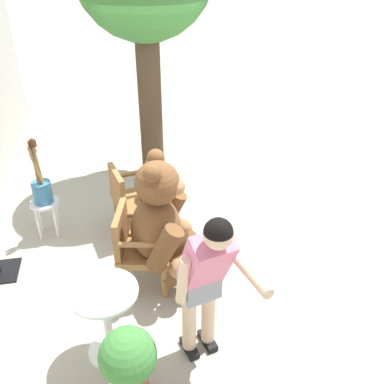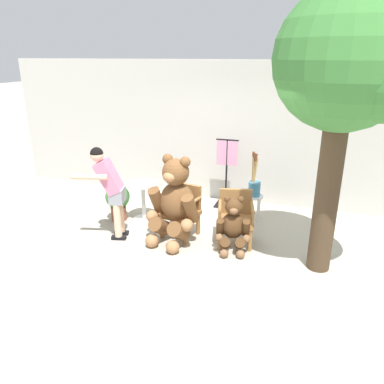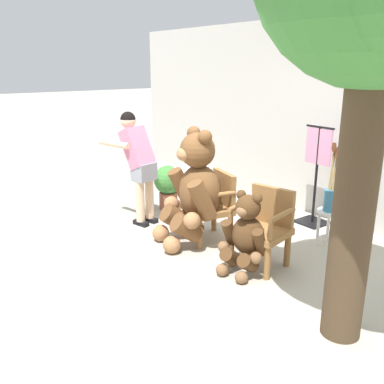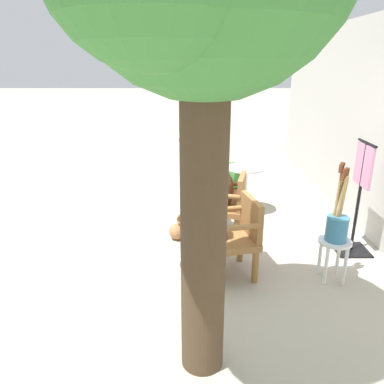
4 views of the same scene
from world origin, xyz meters
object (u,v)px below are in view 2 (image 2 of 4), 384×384
Objects in this scene: round_side_table at (143,197)px; wooden_chair_right at (235,216)px; potted_plant at (118,200)px; patio_tree at (351,67)px; teddy_bear_large at (175,201)px; clothing_display_stand at (226,171)px; teddy_bear_small at (233,225)px; white_stool at (254,201)px; wooden_chair_left at (182,209)px; brush_bucket at (254,186)px; person_visitor at (110,186)px.

wooden_chair_right is at bearing -10.86° from round_side_table.
wooden_chair_right is 1.26× the size of potted_plant.
wooden_chair_right is at bearing 162.57° from patio_tree.
clothing_display_stand is at bearing 76.12° from teddy_bear_large.
wooden_chair_right is 0.96× the size of teddy_bear_small.
white_stool is at bearing 19.63° from round_side_table.
teddy_bear_small is 0.24× the size of patio_tree.
wooden_chair_left is 1.46m from brush_bucket.
clothing_display_stand is (1.46, 1.94, -0.19)m from person_visitor.
person_visitor is (-1.03, -0.19, 0.21)m from teddy_bear_large.
wooden_chair_left is 1.24m from person_visitor.
wooden_chair_right is 0.23× the size of patio_tree.
potted_plant reaches higher than white_stool.
white_stool is (2.10, 1.47, -0.56)m from person_visitor.
teddy_bear_small is 1.32× the size of potted_plant.
wooden_chair_right is at bearing 94.84° from teddy_bear_small.
wooden_chair_right reaches higher than round_side_table.
wooden_chair_right is 1.87× the size of white_stool.
patio_tree is 4.34m from potted_plant.
patio_tree is at bearing -4.38° from teddy_bear_large.
wooden_chair_left is 1.26× the size of potted_plant.
round_side_table is at bearing 76.11° from person_visitor.
teddy_bear_large is at bearing -129.98° from white_stool.
teddy_bear_large reaches higher than potted_plant.
teddy_bear_large is 3.12× the size of white_stool.
white_stool is at bearing 44.47° from wooden_chair_left.
teddy_bear_large is 1.00m from teddy_bear_small.
teddy_bear_large is at bearing -129.89° from brush_bucket.
potted_plant is (-2.35, -0.83, -0.26)m from brush_bucket.
teddy_bear_large is 1.06m from round_side_table.
teddy_bear_small is 1.24× the size of round_side_table.
patio_tree is at bearing -49.23° from brush_bucket.
potted_plant is 2.18m from clothing_display_stand.
teddy_bear_large is 0.93× the size of person_visitor.
wooden_chair_left is 1.87× the size of white_stool.
round_side_table is 0.47m from potted_plant.
teddy_bear_large reaches higher than brush_bucket.
person_visitor is (-1.99, -0.16, 0.47)m from teddy_bear_small.
person_visitor is 1.13× the size of clothing_display_stand.
teddy_bear_large is at bearing 10.48° from person_visitor.
brush_bucket is at bearing 85.49° from teddy_bear_small.
wooden_chair_right is at bearing -4.98° from potted_plant.
potted_plant is (-1.31, 0.19, -0.07)m from wooden_chair_left.
potted_plant is at bearing 167.90° from teddy_bear_small.
brush_bucket is (-0.00, -0.00, 0.30)m from white_stool.
patio_tree reaches higher than potted_plant.
round_side_table is at bearing -160.35° from brush_bucket.
clothing_display_stand reaches higher than white_stool.
white_stool is 3.06m from patio_tree.
potted_plant is (-0.44, -0.15, -0.05)m from round_side_table.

